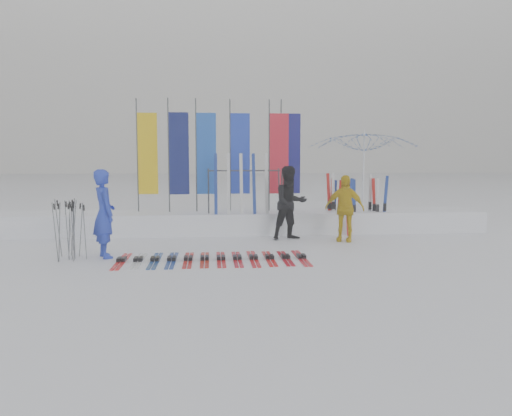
{
  "coord_description": "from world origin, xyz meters",
  "views": [
    {
      "loc": [
        -0.83,
        -9.59,
        2.13
      ],
      "look_at": [
        0.2,
        1.6,
        1.0
      ],
      "focal_mm": 35.0,
      "sensor_mm": 36.0,
      "label": 1
    }
  ],
  "objects": [
    {
      "name": "ground",
      "position": [
        0.0,
        0.0,
        0.0
      ],
      "size": [
        120.0,
        120.0,
        0.0
      ],
      "primitive_type": "plane",
      "color": "white",
      "rests_on": "ground"
    },
    {
      "name": "pole_cluster",
      "position": [
        -3.78,
        1.13,
        0.61
      ],
      "size": [
        0.72,
        0.8,
        1.26
      ],
      "color": "#595B60",
      "rests_on": "ground"
    },
    {
      "name": "feather_flags",
      "position": [
        -0.45,
        4.76,
        2.24
      ],
      "size": [
        4.68,
        0.24,
        3.2
      ],
      "color": "#383A3F",
      "rests_on": "ground"
    },
    {
      "name": "person_yellow",
      "position": [
        2.58,
        2.8,
        0.85
      ],
      "size": [
        1.08,
        0.8,
        1.7
      ],
      "primitive_type": "imported",
      "rotation": [
        0.0,
        0.0,
        -0.44
      ],
      "color": "gold",
      "rests_on": "ground"
    },
    {
      "name": "person_blue",
      "position": [
        -3.09,
        1.22,
        0.95
      ],
      "size": [
        0.71,
        0.82,
        1.89
      ],
      "primitive_type": "imported",
      "rotation": [
        0.0,
        0.0,
        2.03
      ],
      "color": "#2037BF",
      "rests_on": "ground"
    },
    {
      "name": "person_black",
      "position": [
        1.25,
        3.22,
        0.96
      ],
      "size": [
        1.11,
        0.98,
        1.92
      ],
      "primitive_type": "imported",
      "rotation": [
        0.0,
        0.0,
        0.31
      ],
      "color": "black",
      "rests_on": "ground"
    },
    {
      "name": "tent_canopy",
      "position": [
        3.8,
        5.18,
        1.51
      ],
      "size": [
        4.38,
        4.41,
        3.02
      ],
      "primitive_type": "imported",
      "rotation": [
        0.0,
        0.0,
        -0.42
      ],
      "color": "white",
      "rests_on": "ground"
    },
    {
      "name": "ski_row",
      "position": [
        -0.8,
        0.73,
        0.04
      ],
      "size": [
        3.93,
        1.69,
        0.07
      ],
      "color": "red",
      "rests_on": "ground"
    },
    {
      "name": "ski_rack",
      "position": [
        0.12,
        4.2,
        1.38
      ],
      "size": [
        2.04,
        0.8,
        1.23
      ],
      "color": "#383A3F",
      "rests_on": "ground"
    },
    {
      "name": "snow_bank",
      "position": [
        0.0,
        4.6,
        0.3
      ],
      "size": [
        14.0,
        1.6,
        0.6
      ],
      "primitive_type": "cube",
      "color": "white",
      "rests_on": "ground"
    },
    {
      "name": "upright_skis",
      "position": [
        3.24,
        4.39,
        0.79
      ],
      "size": [
        1.59,
        1.17,
        1.69
      ],
      "color": "navy",
      "rests_on": "ground"
    }
  ]
}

